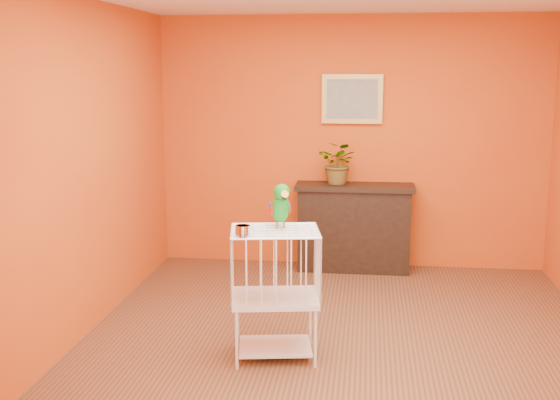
# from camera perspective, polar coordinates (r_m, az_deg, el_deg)

# --- Properties ---
(ground) EXTENTS (4.50, 4.50, 0.00)m
(ground) POSITION_cam_1_polar(r_m,az_deg,el_deg) (5.45, 4.94, -11.62)
(ground) COLOR brown
(ground) RESTS_ON ground
(room_shell) EXTENTS (4.50, 4.50, 4.50)m
(room_shell) POSITION_cam_1_polar(r_m,az_deg,el_deg) (5.06, 5.22, 5.20)
(room_shell) COLOR #C35012
(room_shell) RESTS_ON ground
(console_cabinet) EXTENTS (1.20, 0.43, 0.89)m
(console_cabinet) POSITION_cam_1_polar(r_m,az_deg,el_deg) (7.26, 6.01, -2.22)
(console_cabinet) COLOR black
(console_cabinet) RESTS_ON ground
(potted_plant) EXTENTS (0.53, 0.56, 0.34)m
(potted_plant) POSITION_cam_1_polar(r_m,az_deg,el_deg) (7.17, 4.81, 2.65)
(potted_plant) COLOR #26722D
(potted_plant) RESTS_ON console_cabinet
(framed_picture) EXTENTS (0.62, 0.04, 0.50)m
(framed_picture) POSITION_cam_1_polar(r_m,az_deg,el_deg) (7.26, 5.89, 8.17)
(framed_picture) COLOR #AA853C
(framed_picture) RESTS_ON room_shell
(birdcage) EXTENTS (0.68, 0.56, 0.94)m
(birdcage) POSITION_cam_1_polar(r_m,az_deg,el_deg) (5.06, -0.41, -7.47)
(birdcage) COLOR white
(birdcage) RESTS_ON ground
(feed_cup) EXTENTS (0.10, 0.10, 0.07)m
(feed_cup) POSITION_cam_1_polar(r_m,az_deg,el_deg) (4.75, -3.03, -2.50)
(feed_cup) COLOR silver
(feed_cup) RESTS_ON birdcage
(parrot) EXTENTS (0.18, 0.29, 0.33)m
(parrot) POSITION_cam_1_polar(r_m,az_deg,el_deg) (4.96, 0.05, -0.43)
(parrot) COLOR #59544C
(parrot) RESTS_ON birdcage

